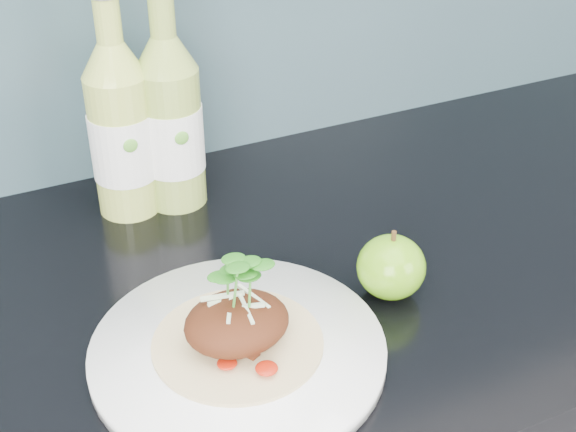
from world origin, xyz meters
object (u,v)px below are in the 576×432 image
object	(u,v)px
dinner_plate	(238,351)
cider_bottle_right	(171,123)
cider_bottle_left	(121,130)
green_apple	(391,267)

from	to	relation	value
dinner_plate	cider_bottle_right	bearing A→B (deg)	81.99
dinner_plate	cider_bottle_right	distance (m)	0.31
cider_bottle_left	cider_bottle_right	xyz separation A→B (m)	(0.06, -0.01, 0.00)
dinner_plate	cider_bottle_left	distance (m)	0.32
cider_bottle_left	cider_bottle_right	bearing A→B (deg)	-10.44
green_apple	cider_bottle_left	bearing A→B (deg)	124.86
dinner_plate	green_apple	distance (m)	0.18
dinner_plate	cider_bottle_left	bearing A→B (deg)	93.03
green_apple	dinner_plate	bearing A→B (deg)	-172.68
dinner_plate	cider_bottle_right	xyz separation A→B (m)	(0.04, 0.29, 0.10)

